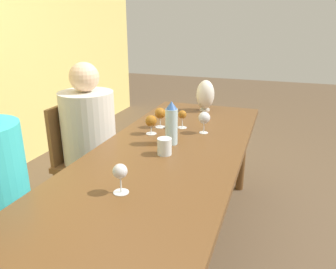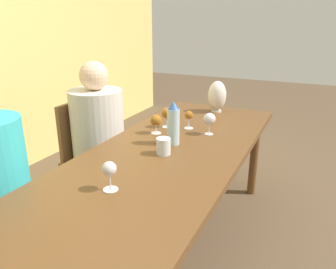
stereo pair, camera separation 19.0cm
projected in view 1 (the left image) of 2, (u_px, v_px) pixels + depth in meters
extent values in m
plane|color=brown|center=(166.00, 257.00, 2.14)|extent=(14.00, 14.00, 0.00)
cube|color=brown|center=(165.00, 156.00, 1.90)|extent=(2.38, 0.86, 0.04)
cylinder|color=brown|center=(242.00, 154.00, 2.90)|extent=(0.07, 0.07, 0.70)
cylinder|color=brown|center=(171.00, 145.00, 3.10)|extent=(0.07, 0.07, 0.70)
cylinder|color=#ADCCD6|center=(171.00, 127.00, 2.01)|extent=(0.08, 0.08, 0.22)
cone|color=#33599E|center=(172.00, 105.00, 1.96)|extent=(0.07, 0.07, 0.05)
cylinder|color=silver|center=(165.00, 146.00, 1.87)|extent=(0.08, 0.08, 0.10)
cylinder|color=silver|center=(205.00, 110.00, 2.79)|extent=(0.08, 0.08, 0.01)
ellipsoid|color=silver|center=(205.00, 95.00, 2.74)|extent=(0.15, 0.15, 0.24)
cylinder|color=silver|center=(151.00, 134.00, 2.22)|extent=(0.07, 0.07, 0.00)
cylinder|color=silver|center=(151.00, 129.00, 2.21)|extent=(0.01, 0.01, 0.06)
sphere|color=#995B19|center=(151.00, 121.00, 2.19)|extent=(0.08, 0.08, 0.08)
cylinder|color=silver|center=(204.00, 133.00, 2.24)|extent=(0.06, 0.06, 0.00)
cylinder|color=silver|center=(204.00, 128.00, 2.23)|extent=(0.01, 0.01, 0.07)
sphere|color=silver|center=(204.00, 118.00, 2.20)|extent=(0.08, 0.08, 0.08)
cylinder|color=silver|center=(182.00, 128.00, 2.34)|extent=(0.07, 0.07, 0.00)
cylinder|color=silver|center=(182.00, 123.00, 2.33)|extent=(0.01, 0.01, 0.07)
sphere|color=#995B19|center=(182.00, 114.00, 2.31)|extent=(0.06, 0.06, 0.06)
cylinder|color=silver|center=(121.00, 192.00, 1.47)|extent=(0.07, 0.07, 0.00)
cylinder|color=silver|center=(121.00, 184.00, 1.45)|extent=(0.01, 0.01, 0.07)
sphere|color=silver|center=(120.00, 171.00, 1.43)|extent=(0.07, 0.07, 0.07)
cylinder|color=silver|center=(160.00, 127.00, 2.36)|extent=(0.07, 0.07, 0.00)
cylinder|color=silver|center=(160.00, 122.00, 2.34)|extent=(0.01, 0.01, 0.07)
sphere|color=#995B19|center=(160.00, 113.00, 2.32)|extent=(0.08, 0.08, 0.08)
cylinder|color=brown|center=(56.00, 253.00, 1.87)|extent=(0.04, 0.04, 0.41)
cylinder|color=brown|center=(3.00, 240.00, 1.99)|extent=(0.04, 0.04, 0.41)
cube|color=brown|center=(91.00, 163.00, 2.50)|extent=(0.44, 0.44, 0.04)
cube|color=brown|center=(66.00, 132.00, 2.48)|extent=(0.40, 0.03, 0.43)
cylinder|color=brown|center=(103.00, 206.00, 2.35)|extent=(0.04, 0.04, 0.41)
cylinder|color=brown|center=(126.00, 183.00, 2.69)|extent=(0.04, 0.04, 0.41)
cylinder|color=brown|center=(58.00, 197.00, 2.46)|extent=(0.04, 0.04, 0.41)
cylinder|color=brown|center=(86.00, 176.00, 2.80)|extent=(0.04, 0.04, 0.41)
cube|color=#2D2D38|center=(13.00, 268.00, 1.73)|extent=(0.29, 0.21, 0.45)
cube|color=#2D2D38|center=(101.00, 189.00, 2.55)|extent=(0.30, 0.22, 0.45)
cylinder|color=beige|center=(88.00, 128.00, 2.40)|extent=(0.39, 0.39, 0.53)
sphere|color=beige|center=(84.00, 77.00, 2.28)|extent=(0.21, 0.21, 0.21)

